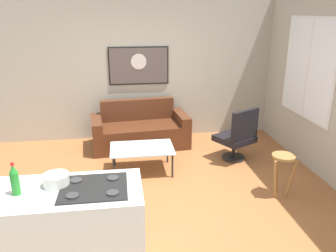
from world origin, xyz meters
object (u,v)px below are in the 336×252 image
(armchair, at_px, (238,136))
(bar_stool, at_px, (283,165))
(coffee_table, at_px, (142,149))
(wall_painting, at_px, (139,66))
(couch, at_px, (140,131))
(soda_bottle, at_px, (15,180))
(mixing_bowl, at_px, (56,180))

(armchair, height_order, bar_stool, armchair)
(coffee_table, relative_size, wall_painting, 0.86)
(couch, xyz_separation_m, wall_painting, (0.04, 0.49, 1.14))
(couch, relative_size, wall_painting, 1.59)
(coffee_table, height_order, soda_bottle, soda_bottle)
(coffee_table, height_order, wall_painting, wall_painting)
(soda_bottle, height_order, wall_painting, wall_painting)
(couch, distance_m, coffee_table, 1.10)
(armchair, distance_m, wall_painting, 2.30)
(coffee_table, height_order, mixing_bowl, mixing_bowl)
(couch, relative_size, mixing_bowl, 7.71)
(armchair, bearing_deg, coffee_table, -173.06)
(soda_bottle, xyz_separation_m, wall_painting, (1.30, 3.68, 0.40))
(soda_bottle, bearing_deg, coffee_table, 59.73)
(bar_stool, bearing_deg, soda_bottle, -160.49)
(couch, height_order, wall_painting, wall_painting)
(mixing_bowl, xyz_separation_m, wall_painting, (0.98, 3.56, 0.48))
(soda_bottle, bearing_deg, couch, 68.47)
(couch, bearing_deg, wall_painting, 85.28)
(couch, xyz_separation_m, mixing_bowl, (-0.94, -3.07, 0.66))
(couch, distance_m, mixing_bowl, 3.28)
(coffee_table, relative_size, bar_stool, 1.61)
(coffee_table, bearing_deg, bar_stool, -29.37)
(armchair, height_order, mixing_bowl, mixing_bowl)
(coffee_table, xyz_separation_m, mixing_bowl, (-0.90, -1.98, 0.57))
(coffee_table, xyz_separation_m, armchair, (1.62, 0.20, 0.07))
(soda_bottle, bearing_deg, bar_stool, 19.51)
(mixing_bowl, bearing_deg, armchair, 40.76)
(couch, relative_size, soda_bottle, 5.98)
(couch, bearing_deg, mixing_bowl, -107.04)
(soda_bottle, distance_m, mixing_bowl, 0.35)
(wall_painting, bearing_deg, bar_stool, -56.41)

